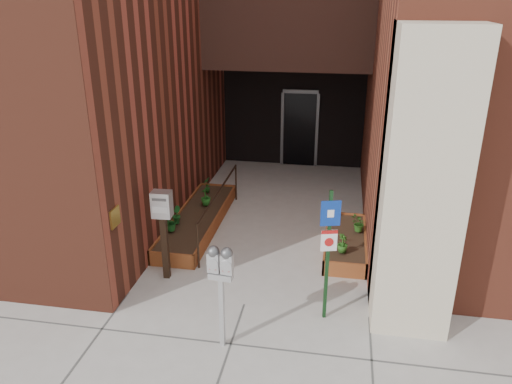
% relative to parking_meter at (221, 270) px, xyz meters
% --- Properties ---
extents(ground, '(80.00, 80.00, 0.00)m').
position_rel_parking_meter_xyz_m(ground, '(0.11, 1.03, -1.23)').
color(ground, '#9E9991').
rests_on(ground, ground).
extents(planter_left, '(0.90, 3.60, 0.30)m').
position_rel_parking_meter_xyz_m(planter_left, '(-1.44, 3.73, -1.10)').
color(planter_left, brown).
rests_on(planter_left, ground).
extents(planter_right, '(0.80, 2.20, 0.30)m').
position_rel_parking_meter_xyz_m(planter_right, '(1.71, 3.23, -1.10)').
color(planter_right, brown).
rests_on(planter_right, ground).
extents(handrail, '(0.04, 3.34, 0.90)m').
position_rel_parking_meter_xyz_m(handrail, '(-0.94, 3.68, -0.49)').
color(handrail, black).
rests_on(handrail, ground).
extents(parking_meter, '(0.36, 0.18, 1.59)m').
position_rel_parking_meter_xyz_m(parking_meter, '(0.00, 0.00, 0.00)').
color(parking_meter, '#B3B3B6').
rests_on(parking_meter, ground).
extents(sign_post, '(0.29, 0.10, 2.14)m').
position_rel_parking_meter_xyz_m(sign_post, '(1.41, 0.91, 0.08)').
color(sign_post, '#123316').
rests_on(sign_post, ground).
extents(payment_dropbox, '(0.34, 0.26, 1.65)m').
position_rel_parking_meter_xyz_m(payment_dropbox, '(-1.41, 1.62, -0.05)').
color(payment_dropbox, black).
rests_on(payment_dropbox, ground).
extents(shrub_left_a, '(0.47, 0.47, 0.37)m').
position_rel_parking_meter_xyz_m(shrub_left_a, '(-1.74, 2.86, -0.75)').
color(shrub_left_a, '#17501A').
rests_on(shrub_left_a, planter_left).
extents(shrub_left_b, '(0.27, 0.27, 0.36)m').
position_rel_parking_meter_xyz_m(shrub_left_b, '(-1.74, 3.21, -0.75)').
color(shrub_left_b, '#1A5D20').
rests_on(shrub_left_b, planter_left).
extents(shrub_left_c, '(0.31, 0.31, 0.40)m').
position_rel_parking_meter_xyz_m(shrub_left_c, '(-1.39, 4.22, -0.74)').
color(shrub_left_c, '#1D5B1A').
rests_on(shrub_left_c, planter_left).
extents(shrub_left_d, '(0.24, 0.24, 0.39)m').
position_rel_parking_meter_xyz_m(shrub_left_d, '(-1.56, 4.95, -0.74)').
color(shrub_left_d, '#175319').
rests_on(shrub_left_d, planter_left).
extents(shrub_right_a, '(0.25, 0.25, 0.35)m').
position_rel_parking_meter_xyz_m(shrub_right_a, '(1.65, 2.54, -0.76)').
color(shrub_right_a, '#285D1A').
rests_on(shrub_right_a, planter_right).
extents(shrub_right_b, '(0.19, 0.19, 0.34)m').
position_rel_parking_meter_xyz_m(shrub_right_b, '(1.46, 2.73, -0.77)').
color(shrub_right_b, '#18551C').
rests_on(shrub_right_b, planter_right).
extents(shrub_right_c, '(0.42, 0.42, 0.34)m').
position_rel_parking_meter_xyz_m(shrub_right_c, '(1.95, 3.45, -0.77)').
color(shrub_right_c, '#275919').
rests_on(shrub_right_c, planter_right).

